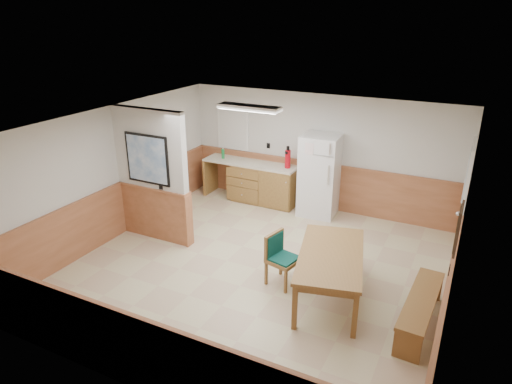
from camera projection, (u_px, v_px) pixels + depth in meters
The scene contains 20 objects.
ground at pixel (257, 269), 7.74m from camera, with size 6.00×6.00×0.00m, color beige.
ceiling at pixel (257, 124), 6.82m from camera, with size 6.00×6.00×0.02m, color white.
back_wall at pixel (319, 152), 9.77m from camera, with size 6.00×0.02×2.50m, color silver.
right_wall at pixel (459, 241), 6.03m from camera, with size 0.02×6.00×2.50m, color silver.
left_wall at pixel (114, 173), 8.53m from camera, with size 0.02×6.00×2.50m, color silver.
wainscot_back at pixel (317, 185), 10.03m from camera, with size 6.00×0.04×1.00m, color #AF6A46.
wainscot_right at pixel (449, 288), 6.32m from camera, with size 0.04×6.00×1.00m, color #AF6A46.
wainscot_left at pixel (119, 210), 8.80m from camera, with size 0.04×6.00×1.00m, color #AF6A46.
partition_wall at pixel (152, 177), 8.39m from camera, with size 1.50×0.20×2.50m.
kitchen_counter at pixel (262, 183), 10.30m from camera, with size 2.20×0.61×1.00m.
exterior_door at pixel (464, 203), 7.70m from camera, with size 0.07×1.02×2.15m.
kitchen_window at pixel (233, 128), 10.52m from camera, with size 0.80×0.04×1.00m.
wall_painting at pixel (458, 229), 5.68m from camera, with size 0.04×0.50×0.60m.
fluorescent_fixture at pixel (249, 108), 8.25m from camera, with size 1.20×0.30×0.09m.
refrigerator at pixel (319, 176), 9.54m from camera, with size 0.80×0.74×1.73m.
dining_table at pixel (331, 259), 6.74m from camera, with size 1.33×2.01×0.75m.
dining_bench at pixel (421, 304), 6.23m from camera, with size 0.44×1.65×0.45m.
dining_chair at pixel (279, 254), 7.20m from camera, with size 0.70×0.55×0.85m.
fire_extinguisher at pixel (288, 158), 9.83m from camera, with size 0.14×0.14×0.48m.
soap_bottle at pixel (223, 154), 10.50m from camera, with size 0.07×0.07×0.22m, color #167D37.
Camera 1 is at (3.00, -6.00, 4.08)m, focal length 32.00 mm.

